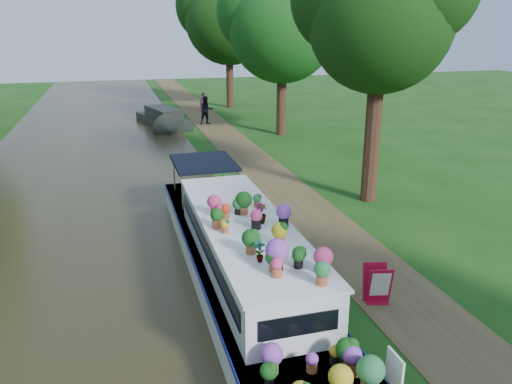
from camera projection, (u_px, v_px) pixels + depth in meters
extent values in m
plane|color=#164210|center=(299.00, 244.00, 14.53)|extent=(100.00, 100.00, 0.00)
cube|color=black|center=(83.00, 270.00, 12.96)|extent=(10.00, 100.00, 0.02)
cube|color=brown|center=(337.00, 239.00, 14.83)|extent=(2.20, 100.00, 0.03)
cube|color=white|center=(237.00, 265.00, 12.40)|extent=(2.20, 12.00, 0.75)
cube|color=#101F93|center=(237.00, 253.00, 12.31)|extent=(2.24, 12.04, 0.12)
cube|color=white|center=(245.00, 244.00, 11.39)|extent=(1.80, 7.00, 1.05)
cube|color=white|center=(244.00, 222.00, 11.22)|extent=(1.90, 7.10, 0.06)
cube|color=black|center=(282.00, 237.00, 11.60)|extent=(0.03, 6.40, 0.38)
cube|color=black|center=(205.00, 246.00, 11.13)|extent=(0.03, 6.40, 0.38)
cube|color=black|center=(204.00, 162.00, 15.85)|extent=(1.90, 2.40, 0.10)
cube|color=white|center=(395.00, 370.00, 7.56)|extent=(0.04, 0.45, 0.55)
imported|color=#114214|center=(259.00, 251.00, 9.17)|extent=(0.27, 0.25, 0.43)
imported|color=#114214|center=(261.00, 213.00, 11.00)|extent=(0.26, 0.26, 0.45)
cylinder|color=#341C11|center=(372.00, 139.00, 17.54)|extent=(0.56, 0.56, 4.55)
sphere|color=black|center=(381.00, 20.00, 16.29)|extent=(4.80, 4.80, 4.80)
cylinder|color=#341C11|center=(281.00, 101.00, 28.78)|extent=(0.56, 0.56, 3.85)
sphere|color=#114214|center=(283.00, 28.00, 27.52)|extent=(6.00, 6.00, 6.00)
sphere|color=#114214|center=(310.00, 5.00, 26.63)|extent=(4.50, 4.50, 4.50)
sphere|color=#114214|center=(259.00, 11.00, 27.92)|extent=(4.80, 4.80, 4.80)
cylinder|color=#341C11|center=(230.00, 80.00, 38.64)|extent=(0.56, 0.56, 4.20)
sphere|color=black|center=(229.00, 20.00, 37.25)|extent=(6.60, 6.60, 6.60)
sphere|color=black|center=(249.00, 1.00, 36.28)|extent=(4.95, 4.95, 4.95)
sphere|color=black|center=(210.00, 6.00, 37.69)|extent=(5.28, 5.28, 5.28)
cube|color=black|center=(163.00, 121.00, 31.95)|extent=(3.16, 5.75, 0.55)
cube|color=black|center=(164.00, 113.00, 31.35)|extent=(2.19, 3.45, 0.64)
cube|color=#B40C2D|center=(376.00, 300.00, 11.46)|extent=(0.57, 0.50, 0.03)
cube|color=#B40C2D|center=(379.00, 286.00, 11.23)|extent=(0.59, 0.34, 0.88)
cube|color=#B40C2D|center=(375.00, 281.00, 11.43)|extent=(0.59, 0.34, 0.88)
cube|color=white|center=(380.00, 285.00, 11.18)|extent=(0.45, 0.24, 0.61)
imported|color=#E05C89|center=(204.00, 104.00, 35.26)|extent=(0.62, 0.42, 1.66)
imported|color=black|center=(206.00, 110.00, 32.05)|extent=(0.93, 0.76, 1.79)
imported|color=#23641E|center=(240.00, 190.00, 18.57)|extent=(0.43, 0.37, 0.47)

